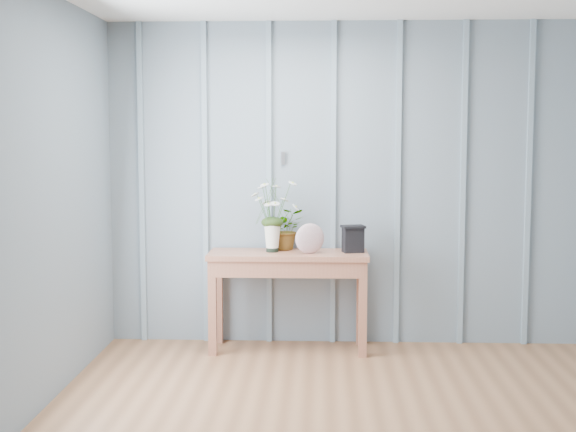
{
  "coord_description": "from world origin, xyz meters",
  "views": [
    {
      "loc": [
        -0.34,
        -3.98,
        1.64
      ],
      "look_at": [
        -0.59,
        1.94,
        1.03
      ],
      "focal_mm": 50.0,
      "sensor_mm": 36.0,
      "label": 1
    }
  ],
  "objects_px": {
    "sideboard": "(288,267)",
    "felt_disc_vessel": "(310,239)",
    "carved_box": "(353,239)",
    "daisy_vase": "(272,204)"
  },
  "relations": [
    {
      "from": "sideboard",
      "to": "felt_disc_vessel",
      "type": "xyz_separation_m",
      "value": [
        0.16,
        -0.07,
        0.23
      ]
    },
    {
      "from": "daisy_vase",
      "to": "carved_box",
      "type": "xyz_separation_m",
      "value": [
        0.61,
        0.0,
        -0.26
      ]
    },
    {
      "from": "felt_disc_vessel",
      "to": "daisy_vase",
      "type": "bearing_deg",
      "value": 142.48
    },
    {
      "from": "sideboard",
      "to": "felt_disc_vessel",
      "type": "relative_size",
      "value": 5.26
    },
    {
      "from": "sideboard",
      "to": "carved_box",
      "type": "height_order",
      "value": "carved_box"
    },
    {
      "from": "sideboard",
      "to": "daisy_vase",
      "type": "relative_size",
      "value": 2.07
    },
    {
      "from": "felt_disc_vessel",
      "to": "carved_box",
      "type": "xyz_separation_m",
      "value": [
        0.32,
        0.09,
        -0.01
      ]
    },
    {
      "from": "carved_box",
      "to": "daisy_vase",
      "type": "bearing_deg",
      "value": -179.94
    },
    {
      "from": "felt_disc_vessel",
      "to": "carved_box",
      "type": "height_order",
      "value": "felt_disc_vessel"
    },
    {
      "from": "sideboard",
      "to": "felt_disc_vessel",
      "type": "height_order",
      "value": "felt_disc_vessel"
    }
  ]
}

